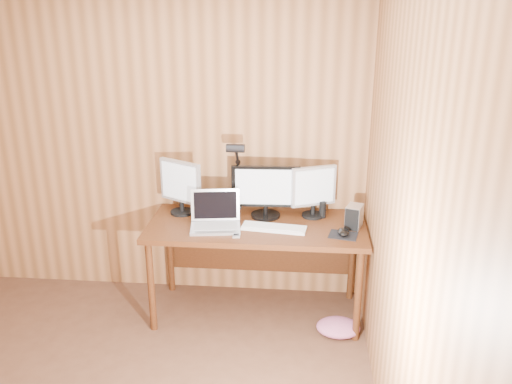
# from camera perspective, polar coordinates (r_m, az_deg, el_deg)

# --- Properties ---
(room_shell) EXTENTS (4.00, 4.00, 4.00)m
(room_shell) POSITION_cam_1_polar(r_m,az_deg,el_deg) (2.61, -24.25, -6.34)
(room_shell) COLOR #50301E
(room_shell) RESTS_ON ground
(desk) EXTENTS (1.60, 0.70, 0.75)m
(desk) POSITION_cam_1_polar(r_m,az_deg,el_deg) (4.11, 0.15, -4.57)
(desk) COLOR #46220E
(desk) RESTS_ON floor
(monitor_center) EXTENTS (0.51, 0.22, 0.40)m
(monitor_center) POSITION_cam_1_polar(r_m,az_deg,el_deg) (4.06, 1.02, 0.12)
(monitor_center) COLOR black
(monitor_center) RESTS_ON desk
(monitor_left) EXTENTS (0.34, 0.21, 0.42)m
(monitor_left) POSITION_cam_1_polar(r_m,az_deg,el_deg) (4.15, -7.94, 0.66)
(monitor_left) COLOR black
(monitor_left) RESTS_ON desk
(monitor_right) EXTENTS (0.33, 0.17, 0.40)m
(monitor_right) POSITION_cam_1_polar(r_m,az_deg,el_deg) (4.08, 6.09, 0.18)
(monitor_right) COLOR black
(monitor_right) RESTS_ON desk
(laptop) EXTENTS (0.39, 0.32, 0.26)m
(laptop) POSITION_cam_1_polar(r_m,az_deg,el_deg) (3.95, -4.30, -2.73)
(laptop) COLOR silver
(laptop) RESTS_ON desk
(keyboard) EXTENTS (0.48, 0.20, 0.02)m
(keyboard) POSITION_cam_1_polar(r_m,az_deg,el_deg) (3.91, 1.90, -3.78)
(keyboard) COLOR white
(keyboard) RESTS_ON desk
(mousepad) EXTENTS (0.22, 0.20, 0.00)m
(mousepad) POSITION_cam_1_polar(r_m,az_deg,el_deg) (3.86, 9.16, -4.51)
(mousepad) COLOR black
(mousepad) RESTS_ON desk
(mouse) EXTENTS (0.11, 0.14, 0.04)m
(mouse) POSITION_cam_1_polar(r_m,az_deg,el_deg) (3.85, 9.18, -4.20)
(mouse) COLOR black
(mouse) RESTS_ON mousepad
(hard_drive) EXTENTS (0.14, 0.18, 0.17)m
(hard_drive) POSITION_cam_1_polar(r_m,az_deg,el_deg) (3.98, 10.29, -2.56)
(hard_drive) COLOR silver
(hard_drive) RESTS_ON desk
(phone) EXTENTS (0.06, 0.11, 0.01)m
(phone) POSITION_cam_1_polar(r_m,az_deg,el_deg) (3.81, -2.07, -4.48)
(phone) COLOR silver
(phone) RESTS_ON desk
(speaker) EXTENTS (0.05, 0.05, 0.12)m
(speaker) POSITION_cam_1_polar(r_m,az_deg,el_deg) (4.12, 7.02, -1.88)
(speaker) COLOR black
(speaker) RESTS_ON desk
(desk_lamp) EXTENTS (0.14, 0.20, 0.60)m
(desk_lamp) POSITION_cam_1_polar(r_m,az_deg,el_deg) (4.10, -2.04, 2.71)
(desk_lamp) COLOR black
(desk_lamp) RESTS_ON desk
(fabric_pile) EXTENTS (0.35, 0.30, 0.10)m
(fabric_pile) POSITION_cam_1_polar(r_m,az_deg,el_deg) (4.12, 8.65, -13.91)
(fabric_pile) COLOR #BF5C84
(fabric_pile) RESTS_ON floor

